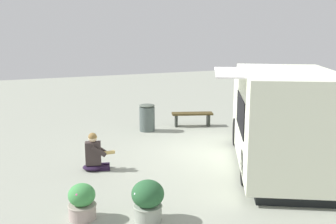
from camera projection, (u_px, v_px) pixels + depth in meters
ground_plane at (219, 155)px, 10.83m from camera, size 40.00×40.00×0.00m
food_truck at (281, 120)px, 9.75m from camera, size 5.60×4.53×2.39m
person_customer at (95, 156)px, 9.63m from camera, size 0.56×0.81×0.91m
planter_flowering_near at (82, 202)px, 7.12m from camera, size 0.51×0.51×0.64m
planter_flowering_far at (148, 199)px, 7.05m from camera, size 0.57×0.57×0.73m
plaza_bench at (192, 116)px, 14.05m from camera, size 0.85×1.46×0.47m
trash_bin at (147, 117)px, 13.35m from camera, size 0.51×0.51×0.90m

